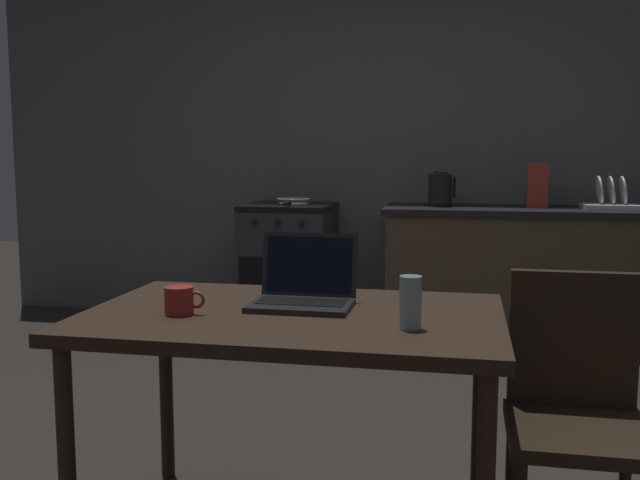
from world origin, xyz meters
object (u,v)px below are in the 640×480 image
electric_kettle (440,190)px  drinking_glass (410,302)px  dining_table (293,335)px  coffee_mug (180,300)px  frying_pan (294,201)px  cereal_box (537,185)px  stove_oven (289,267)px  chair (575,403)px  laptop (304,292)px  dish_rack (611,201)px

electric_kettle → drinking_glass: (0.02, -2.85, -0.17)m
dining_table → coffee_mug: size_ratio=10.08×
frying_pan → cereal_box: cereal_box is taller
electric_kettle → stove_oven: bearing=-179.9°
chair → cereal_box: 2.74m
stove_oven → cereal_box: 1.76m
cereal_box → laptop: bearing=-110.1°
chair → electric_kettle: size_ratio=3.82×
electric_kettle → frying_pan: size_ratio=0.57×
stove_oven → laptop: (0.69, -2.61, 0.36)m
electric_kettle → cereal_box: bearing=1.8°
dining_table → electric_kettle: electric_kettle is taller
coffee_mug → frying_pan: bearing=96.4°
drinking_glass → cereal_box: 2.94m
dish_rack → stove_oven: bearing=-179.9°
laptop → dish_rack: size_ratio=0.94×
chair → frying_pan: (-1.49, 2.64, 0.40)m
frying_pan → coffee_mug: (0.31, -2.77, -0.11)m
chair → dish_rack: bearing=61.5°
laptop → cereal_box: bearing=58.6°
frying_pan → cereal_box: size_ratio=1.41×
stove_oven → coffee_mug: bearing=-82.9°
coffee_mug → dish_rack: bearing=57.9°
drinking_glass → coffee_mug: bearing=176.6°
laptop → dining_table: bearing=-108.9°
stove_oven → drinking_glass: size_ratio=5.89×
frying_pan → coffee_mug: 2.79m
frying_pan → chair: bearing=-60.6°
chair → coffee_mug: size_ratio=6.95×
drinking_glass → electric_kettle: bearing=90.4°
dish_rack → laptop: bearing=-118.4°
frying_pan → electric_kettle: bearing=1.7°
laptop → frying_pan: bearing=93.0°
coffee_mug → drinking_glass: drinking_glass is taller
frying_pan → drinking_glass: (1.01, -2.82, -0.08)m
laptop → electric_kettle: 2.64m
cereal_box → chair: bearing=-92.7°
stove_oven → chair: bearing=-60.2°
stove_oven → drinking_glass: (1.05, -2.84, 0.39)m
stove_oven → electric_kettle: (1.04, 0.00, 0.55)m
coffee_mug → chair: bearing=6.4°
stove_oven → coffee_mug: size_ratio=6.92×
coffee_mug → drinking_glass: size_ratio=0.85×
chair → coffee_mug: 1.22m
chair → drinking_glass: (-0.48, -0.17, 0.32)m
dish_rack → cereal_box: bearing=177.5°
chair → electric_kettle: electric_kettle is taller
drinking_glass → dish_rack: size_ratio=0.44×
laptop → coffee_mug: 0.39m
dining_table → dish_rack: bearing=62.2°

